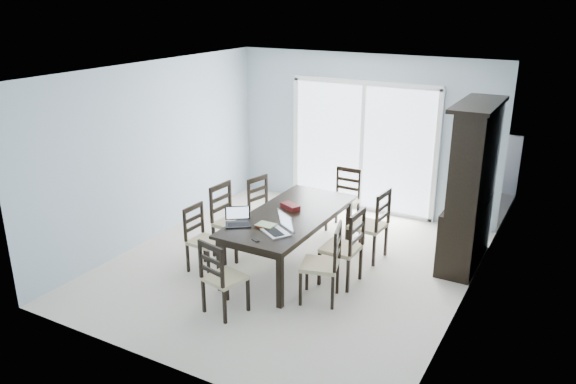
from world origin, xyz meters
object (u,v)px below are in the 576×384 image
(chair_right_near, at_px, (328,255))
(chair_right_mid, at_px, (348,240))
(china_hutch, at_px, (471,188))
(cell_phone, at_px, (255,240))
(chair_end_near, at_px, (219,271))
(game_box, at_px, (290,207))
(laptop_dark, at_px, (238,221))
(chair_right_far, at_px, (375,218))
(chair_end_far, at_px, (346,192))
(chair_left_near, at_px, (200,231))
(dining_table, at_px, (290,219))
(chair_left_far, at_px, (263,202))
(chair_left_mid, at_px, (227,212))
(laptop_silver, at_px, (275,229))
(hot_tub, at_px, (342,162))

(chair_right_near, height_order, chair_right_mid, chair_right_mid)
(china_hutch, distance_m, cell_phone, 2.96)
(chair_end_near, bearing_deg, game_box, 102.26)
(china_hutch, xyz_separation_m, laptop_dark, (-2.40, -1.90, -0.27))
(chair_right_far, xyz_separation_m, chair_end_near, (-1.01, -2.20, -0.05))
(chair_end_near, distance_m, chair_end_far, 3.07)
(chair_right_near, height_order, chair_right_far, chair_right_far)
(chair_left_near, height_order, chair_right_mid, chair_right_mid)
(dining_table, relative_size, chair_end_near, 2.08)
(china_hutch, relative_size, chair_end_far, 2.01)
(chair_left_far, height_order, chair_end_near, chair_left_far)
(chair_right_near, height_order, cell_phone, chair_right_near)
(chair_end_near, height_order, laptop_dark, chair_end_near)
(cell_phone, bearing_deg, chair_left_near, -173.25)
(chair_right_mid, relative_size, chair_end_far, 1.05)
(dining_table, xyz_separation_m, chair_left_far, (-0.79, 0.61, -0.10))
(chair_left_far, bearing_deg, chair_end_far, 150.56)
(dining_table, bearing_deg, cell_phone, -86.62)
(laptop_dark, bearing_deg, chair_right_far, 11.06)
(laptop_dark, bearing_deg, chair_right_mid, -12.24)
(chair_left_mid, bearing_deg, laptop_silver, 67.68)
(chair_left_far, bearing_deg, game_box, 70.73)
(chair_left_far, distance_m, chair_right_near, 2.02)
(chair_left_near, xyz_separation_m, chair_right_near, (1.82, 0.06, 0.05))
(chair_end_far, height_order, cell_phone, chair_end_far)
(chair_left_mid, relative_size, chair_right_mid, 1.01)
(china_hutch, xyz_separation_m, chair_end_far, (-1.92, 0.34, -0.49))
(chair_left_far, relative_size, chair_right_mid, 0.94)
(china_hutch, bearing_deg, laptop_silver, -134.75)
(dining_table, distance_m, cell_phone, 0.94)
(hot_tub, bearing_deg, cell_phone, -79.10)
(chair_end_far, bearing_deg, chair_right_far, 133.71)
(chair_right_far, height_order, hot_tub, chair_right_far)
(laptop_silver, bearing_deg, chair_right_near, 36.43)
(chair_left_near, bearing_deg, cell_phone, 76.63)
(laptop_dark, distance_m, laptop_silver, 0.53)
(chair_left_near, height_order, chair_left_far, chair_left_far)
(chair_right_near, relative_size, chair_end_near, 1.06)
(laptop_silver, xyz_separation_m, cell_phone, (-0.10, -0.30, -0.05))
(chair_left_far, distance_m, hot_tub, 2.88)
(chair_left_mid, relative_size, chair_end_near, 1.10)
(chair_left_far, distance_m, cell_phone, 1.77)
(china_hutch, xyz_separation_m, chair_end_near, (-2.12, -2.72, -0.51))
(chair_left_near, height_order, chair_end_near, chair_end_near)
(chair_left_mid, height_order, hot_tub, chair_left_mid)
(chair_left_near, distance_m, chair_right_mid, 1.95)
(chair_right_far, bearing_deg, chair_right_mid, -178.29)
(dining_table, relative_size, chair_right_far, 1.89)
(chair_right_mid, distance_m, cell_phone, 1.19)
(chair_left_mid, height_order, chair_right_far, chair_left_mid)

